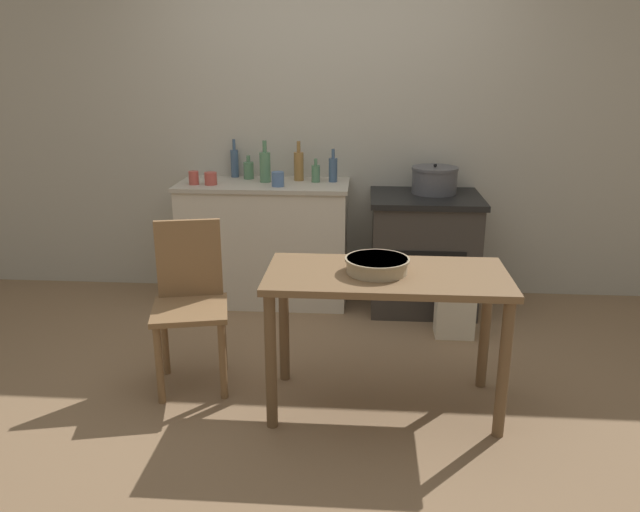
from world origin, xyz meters
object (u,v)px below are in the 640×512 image
at_px(bottle_left, 299,165).
at_px(cup_right, 278,179).
at_px(bottle_center, 265,166).
at_px(stock_pot, 434,180).
at_px(cup_mid_right, 194,178).
at_px(bottle_center_left, 333,169).
at_px(cup_far_right, 211,179).
at_px(stove, 423,251).
at_px(bottle_center_right, 316,173).
at_px(mixing_bowl_large, 377,264).
at_px(flour_sack, 455,313).
at_px(work_table, 386,294).
at_px(chair, 190,299).
at_px(bottle_mid_left, 249,170).
at_px(bottle_far_left, 235,163).

height_order(bottle_left, cup_right, bottle_left).
bearing_deg(bottle_center, stock_pot, 0.29).
height_order(bottle_left, cup_mid_right, bottle_left).
xyz_separation_m(bottle_center, cup_mid_right, (-0.49, -0.13, -0.07)).
distance_m(bottle_center_left, cup_far_right, 0.88).
height_order(stove, bottle_center_right, bottle_center_right).
bearing_deg(mixing_bowl_large, flour_sack, 59.65).
height_order(stove, mixing_bowl_large, stove).
bearing_deg(work_table, chair, 169.33).
bearing_deg(cup_right, cup_far_right, 177.12).
height_order(mixing_bowl_large, bottle_center_right, bottle_center_right).
relative_size(chair, bottle_center, 3.04).
height_order(bottle_mid_left, cup_right, bottle_mid_left).
height_order(bottle_mid_left, bottle_center_right, bottle_mid_left).
bearing_deg(bottle_center, bottle_center_left, 5.21).
bearing_deg(flour_sack, bottle_far_left, 153.94).
distance_m(flour_sack, cup_right, 1.52).
bearing_deg(bottle_far_left, chair, -88.39).
height_order(stove, cup_mid_right, cup_mid_right).
xyz_separation_m(stove, work_table, (-0.31, -1.44, 0.21)).
bearing_deg(stock_pot, bottle_center_left, 176.97).
bearing_deg(flour_sack, chair, -155.22).
distance_m(mixing_bowl_large, bottle_far_left, 2.01).
height_order(mixing_bowl_large, bottle_center, bottle_center).
xyz_separation_m(bottle_mid_left, cup_right, (0.26, -0.28, -0.02)).
relative_size(work_table, bottle_left, 4.17).
height_order(chair, stock_pot, stock_pot).
relative_size(mixing_bowl_large, bottle_far_left, 1.13).
bearing_deg(work_table, cup_right, 118.35).
height_order(stock_pot, bottle_left, bottle_left).
bearing_deg(bottle_center, mixing_bowl_large, -62.25).
height_order(work_table, bottle_left, bottle_left).
xyz_separation_m(cup_mid_right, cup_far_right, (0.12, 0.00, -0.00)).
bearing_deg(stock_pot, mixing_bowl_large, -105.55).
distance_m(mixing_bowl_large, bottle_center, 1.73).
bearing_deg(bottle_center, work_table, -60.81).
height_order(work_table, cup_mid_right, cup_mid_right).
bearing_deg(cup_mid_right, chair, -76.93).
bearing_deg(stock_pot, flour_sack, -79.27).
bearing_deg(chair, cup_right, 61.05).
xyz_separation_m(stove, bottle_center_left, (-0.67, 0.12, 0.57)).
relative_size(mixing_bowl_large, bottle_left, 1.12).
relative_size(mixing_bowl_large, cup_far_right, 3.62).
bearing_deg(cup_right, bottle_center_right, 36.00).
bearing_deg(chair, stove, 29.07).
xyz_separation_m(chair, flour_sack, (1.55, 0.72, -0.33)).
xyz_separation_m(flour_sack, cup_mid_right, (-1.83, 0.46, 0.79)).
bearing_deg(work_table, stove, 77.74).
xyz_separation_m(bottle_far_left, bottle_center, (0.26, -0.18, 0.01)).
bearing_deg(mixing_bowl_large, cup_mid_right, 133.08).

